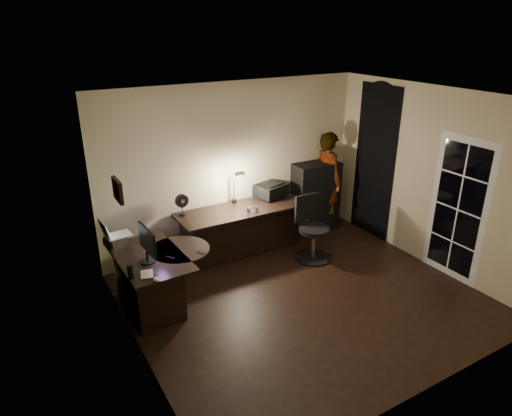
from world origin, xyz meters
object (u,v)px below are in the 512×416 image
cabinet (315,196)px  desk_left (152,282)px  monitor (147,250)px  person (328,180)px  office_chair (314,229)px  desk_right (242,231)px

cabinet → desk_left: bearing=-161.7°
monitor → person: bearing=12.6°
cabinet → office_chair: size_ratio=1.21×
desk_left → desk_right: size_ratio=0.62×
desk_right → office_chair: office_chair is taller
monitor → office_chair: bearing=-0.8°
monitor → office_chair: size_ratio=0.49×
desk_right → person: person is taller
person → desk_right: bearing=98.3°
cabinet → desk_right: bearing=-170.2°
cabinet → monitor: bearing=-160.0°
desk_left → desk_right: bearing=21.1°
cabinet → monitor: (-3.40, -1.04, 0.30)m
person → office_chair: bearing=135.7°
desk_left → person: bearing=12.8°
desk_right → desk_left: bearing=-156.9°
cabinet → person: size_ratio=0.70×
cabinet → office_chair: 1.17m
cabinet → person: person is taller
monitor → person: (3.66, 1.04, -0.04)m
cabinet → person: bearing=3.0°
desk_left → person: (3.60, 0.92, 0.50)m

